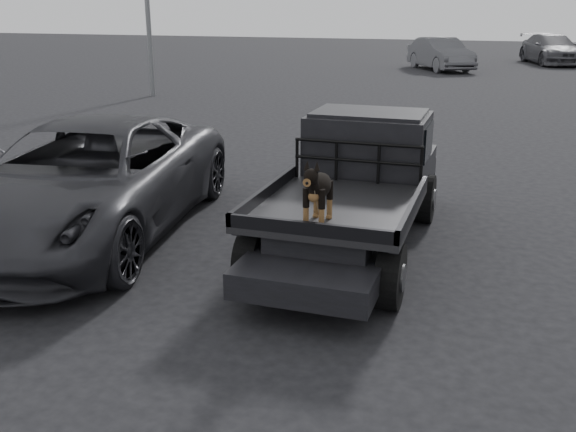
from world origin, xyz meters
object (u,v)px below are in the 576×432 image
(flatbed_ute, at_px, (352,217))
(distant_car_b, at_px, (551,49))
(parked_suv, at_px, (87,180))
(dog, at_px, (318,191))
(distant_car_a, at_px, (441,54))

(flatbed_ute, distance_m, distant_car_b, 32.87)
(parked_suv, bearing_deg, distant_car_b, 67.85)
(distant_car_b, bearing_deg, flatbed_ute, -113.66)
(dog, height_order, distant_car_b, distant_car_b)
(flatbed_ute, height_order, distant_car_a, distant_car_a)
(dog, height_order, parked_suv, parked_suv)
(flatbed_ute, height_order, parked_suv, parked_suv)
(dog, relative_size, distant_car_a, 0.15)
(dog, xyz_separation_m, distant_car_a, (-1.42, 28.56, -0.46))
(parked_suv, height_order, distant_car_b, distant_car_b)
(dog, distance_m, distant_car_b, 34.54)
(distant_car_a, relative_size, distant_car_b, 0.87)
(distant_car_a, distance_m, distant_car_b, 8.07)
(flatbed_ute, relative_size, dog, 7.30)
(flatbed_ute, distance_m, dog, 1.87)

